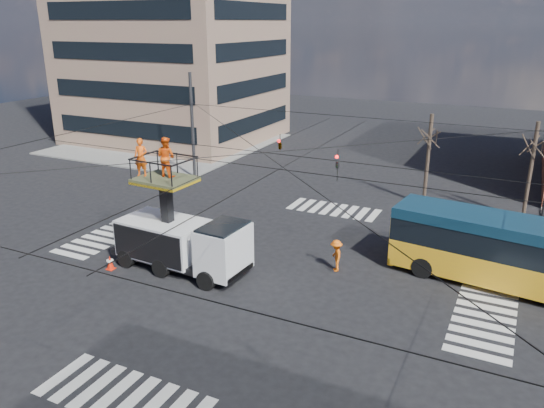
{
  "coord_description": "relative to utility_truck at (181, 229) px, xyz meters",
  "views": [
    {
      "loc": [
        10.49,
        -20.59,
        11.47
      ],
      "look_at": [
        -0.71,
        2.38,
        2.63
      ],
      "focal_mm": 35.0,
      "sensor_mm": 36.0,
      "label": 1
    }
  ],
  "objects": [
    {
      "name": "traffic_cone",
      "position": [
        -3.2,
        -1.57,
        -1.73
      ],
      "size": [
        0.36,
        0.36,
        0.7
      ],
      "primitive_type": "cone",
      "color": "#FF230A",
      "rests_on": "ground"
    },
    {
      "name": "overhead_network",
      "position": [
        3.59,
        1.83,
        2.2
      ],
      "size": [
        24.24,
        24.24,
        8.0
      ],
      "color": "#2D2D30",
      "rests_on": "ground"
    },
    {
      "name": "flagger",
      "position": [
        6.73,
        3.11,
        -1.29
      ],
      "size": [
        1.02,
        1.18,
        1.59
      ],
      "primitive_type": "imported",
      "rotation": [
        0.0,
        0.0,
        -1.05
      ],
      "color": "orange",
      "rests_on": "ground"
    },
    {
      "name": "ground",
      "position": [
        3.66,
        1.42,
        -2.09
      ],
      "size": [
        120.0,
        120.0,
        0.0
      ],
      "primitive_type": "plane",
      "color": "black",
      "rests_on": "ground"
    },
    {
      "name": "tree_a",
      "position": [
        8.66,
        14.92,
        2.54
      ],
      "size": [
        2.0,
        2.0,
        6.0
      ],
      "color": "#382B21",
      "rests_on": "ground"
    },
    {
      "name": "city_bus",
      "position": [
        14.67,
        4.88,
        -0.36
      ],
      "size": [
        11.51,
        4.01,
        3.2
      ],
      "rotation": [
        0.0,
        0.0,
        -0.13
      ],
      "color": "#F2AE16",
      "rests_on": "ground"
    },
    {
      "name": "tree_b",
      "position": [
        14.66,
        14.92,
        2.54
      ],
      "size": [
        2.0,
        2.0,
        6.0
      ],
      "color": "#382B21",
      "rests_on": "ground"
    },
    {
      "name": "sidewalk_nw",
      "position": [
        -17.34,
        22.42,
        -2.03
      ],
      "size": [
        18.0,
        18.0,
        0.12
      ],
      "primitive_type": "cube",
      "color": "slate",
      "rests_on": "ground"
    },
    {
      "name": "crosswalks",
      "position": [
        3.66,
        1.42,
        -2.08
      ],
      "size": [
        22.4,
        22.4,
        0.02
      ],
      "primitive_type": null,
      "color": "silver",
      "rests_on": "ground"
    },
    {
      "name": "worker_ground",
      "position": [
        -1.89,
        1.72,
        -1.22
      ],
      "size": [
        0.79,
        1.1,
        1.73
      ],
      "primitive_type": "imported",
      "rotation": [
        0.0,
        0.0,
        1.17
      ],
      "color": "orange",
      "rests_on": "ground"
    },
    {
      "name": "utility_truck",
      "position": [
        0.0,
        0.0,
        0.0
      ],
      "size": [
        7.11,
        2.94,
        6.42
      ],
      "rotation": [
        0.0,
        0.0,
        -0.05
      ],
      "color": "black",
      "rests_on": "ground"
    }
  ]
}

